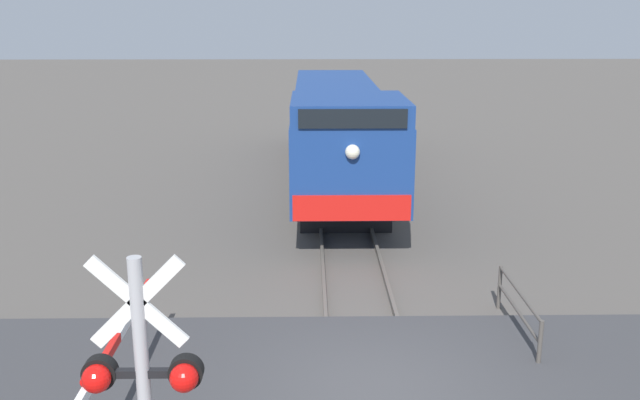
{
  "coord_description": "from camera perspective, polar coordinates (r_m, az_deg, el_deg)",
  "views": [
    {
      "loc": [
        -1.05,
        -10.01,
        6.09
      ],
      "look_at": [
        -0.8,
        4.87,
        2.0
      ],
      "focal_mm": 38.99,
      "sensor_mm": 36.0,
      "label": 1
    }
  ],
  "objects": [
    {
      "name": "ground_plane",
      "position": [
        11.77,
        4.47,
        -15.88
      ],
      "size": [
        160.0,
        160.0,
        0.0
      ],
      "primitive_type": "plane",
      "color": "#514C47"
    },
    {
      "name": "rail_track_left",
      "position": [
        11.69,
        0.84,
        -15.64
      ],
      "size": [
        0.08,
        80.0,
        0.15
      ],
      "primitive_type": "cube",
      "color": "#59544C",
      "rests_on": "ground_plane"
    },
    {
      "name": "rail_track_right",
      "position": [
        11.81,
        8.07,
        -15.43
      ],
      "size": [
        0.08,
        80.0,
        0.15
      ],
      "primitive_type": "cube",
      "color": "#59544C",
      "rests_on": "ground_plane"
    },
    {
      "name": "road_surface",
      "position": [
        11.73,
        4.48,
        -15.55
      ],
      "size": [
        36.0,
        5.55,
        0.16
      ],
      "primitive_type": "cube",
      "color": "#38383A",
      "rests_on": "ground_plane"
    },
    {
      "name": "locomotive",
      "position": [
        25.02,
        1.48,
        6.02
      ],
      "size": [
        3.06,
        17.41,
        3.89
      ],
      "color": "black",
      "rests_on": "ground_plane"
    },
    {
      "name": "crossing_signal",
      "position": [
        7.3,
        -14.25,
        -15.51
      ],
      "size": [
        1.18,
        0.33,
        3.9
      ],
      "color": "#ADADB2",
      "rests_on": "ground_plane"
    },
    {
      "name": "guard_railing",
      "position": [
        13.92,
        15.97,
        -8.41
      ],
      "size": [
        0.08,
        2.7,
        0.95
      ],
      "color": "#4C4742",
      "rests_on": "ground_plane"
    }
  ]
}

